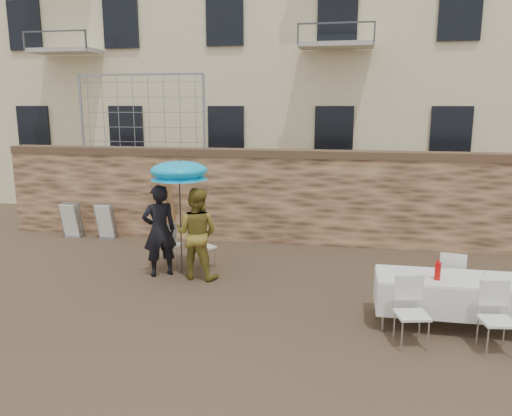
% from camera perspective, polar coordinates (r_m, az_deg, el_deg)
% --- Properties ---
extents(ground, '(80.00, 80.00, 0.00)m').
position_cam_1_polar(ground, '(7.76, -6.09, -13.37)').
color(ground, brown).
rests_on(ground, ground).
extents(stone_wall, '(13.00, 0.50, 2.20)m').
position_cam_1_polar(stone_wall, '(12.10, 0.60, 1.33)').
color(stone_wall, '#8F6747').
rests_on(stone_wall, ground).
extents(chain_link_fence, '(3.20, 0.06, 1.80)m').
position_cam_1_polar(chain_link_fence, '(12.77, -12.99, 10.61)').
color(chain_link_fence, gray).
rests_on(chain_link_fence, stone_wall).
extents(man_suit, '(0.78, 0.73, 1.80)m').
position_cam_1_polar(man_suit, '(9.82, -10.98, -2.56)').
color(man_suit, black).
rests_on(man_suit, ground).
extents(woman_dress, '(0.93, 0.77, 1.76)m').
position_cam_1_polar(woman_dress, '(9.57, -6.80, -2.91)').
color(woman_dress, gold).
rests_on(woman_dress, ground).
extents(umbrella, '(1.14, 1.14, 2.12)m').
position_cam_1_polar(umbrella, '(9.56, -8.79, 3.89)').
color(umbrella, '#3F3F44').
rests_on(umbrella, ground).
extents(couple_chair_left, '(0.50, 0.50, 0.96)m').
position_cam_1_polar(couple_chair_left, '(10.42, -9.79, -4.06)').
color(couple_chair_left, white).
rests_on(couple_chair_left, ground).
extents(couple_chair_right, '(0.67, 0.67, 0.96)m').
position_cam_1_polar(couple_chair_right, '(10.20, -6.09, -4.30)').
color(couple_chair_right, white).
rests_on(couple_chair_right, ground).
extents(banquet_table, '(2.10, 0.85, 0.78)m').
position_cam_1_polar(banquet_table, '(8.01, 21.21, -7.67)').
color(banquet_table, white).
rests_on(banquet_table, ground).
extents(soda_bottle, '(0.09, 0.09, 0.26)m').
position_cam_1_polar(soda_bottle, '(7.78, 20.05, -6.80)').
color(soda_bottle, red).
rests_on(soda_bottle, banquet_table).
extents(table_chair_front_left, '(0.57, 0.57, 0.96)m').
position_cam_1_polar(table_chair_front_left, '(7.31, 17.41, -11.37)').
color(table_chair_front_left, white).
rests_on(table_chair_front_left, ground).
extents(table_chair_front_right, '(0.54, 0.54, 0.96)m').
position_cam_1_polar(table_chair_front_right, '(7.53, 25.90, -11.36)').
color(table_chair_front_right, white).
rests_on(table_chair_front_right, ground).
extents(table_chair_back, '(0.56, 0.56, 0.96)m').
position_cam_1_polar(table_chair_back, '(8.87, 21.46, -7.53)').
color(table_chair_back, white).
rests_on(table_chair_back, ground).
extents(chair_stack_left, '(0.46, 0.40, 0.92)m').
position_cam_1_polar(chair_stack_left, '(13.42, -20.03, -1.14)').
color(chair_stack_left, white).
rests_on(chair_stack_left, ground).
extents(chair_stack_right, '(0.46, 0.32, 0.92)m').
position_cam_1_polar(chair_stack_right, '(12.99, -16.60, -1.33)').
color(chair_stack_right, white).
rests_on(chair_stack_right, ground).
extents(wood_planks, '(0.70, 0.20, 2.00)m').
position_cam_1_polar(wood_planks, '(12.30, -9.95, 0.84)').
color(wood_planks, '#A37749').
rests_on(wood_planks, ground).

